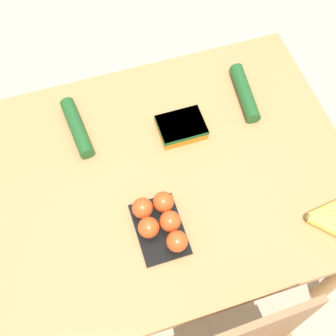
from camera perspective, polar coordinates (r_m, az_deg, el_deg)
ground_plane at (r=2.30m, az=0.00°, el=-9.51°), size 12.00×12.00×0.00m
dining_table at (r=1.70m, az=0.00°, el=-2.05°), size 1.28×0.99×0.74m
banana_bunch at (r=1.62m, az=19.70°, el=-5.85°), size 0.20×0.19×0.03m
tomato_pack at (r=1.50m, az=-0.97°, el=-6.52°), size 0.15×0.22×0.08m
carrot_bag at (r=1.69m, az=1.64°, el=5.06°), size 0.17×0.13×0.05m
cucumber_near at (r=1.81m, az=9.33°, el=9.05°), size 0.08×0.25×0.05m
cucumber_far at (r=1.72m, az=-11.05°, el=4.87°), size 0.08×0.25×0.05m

